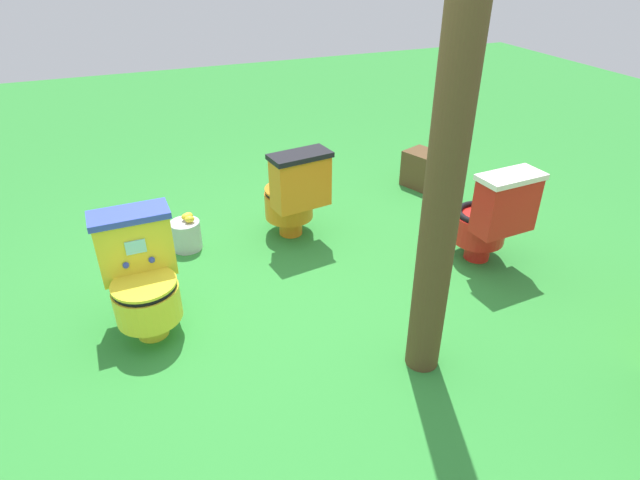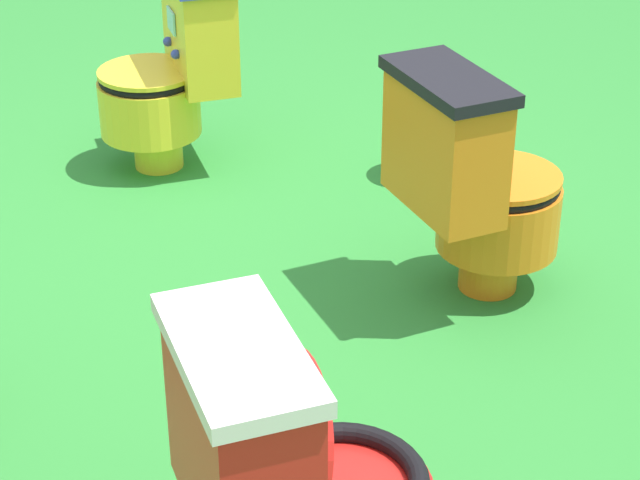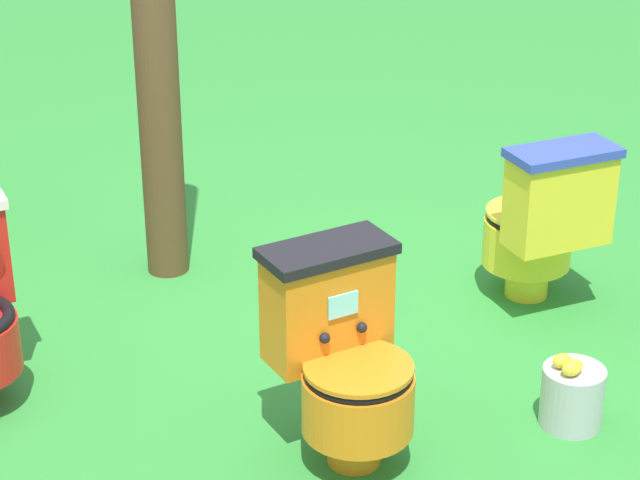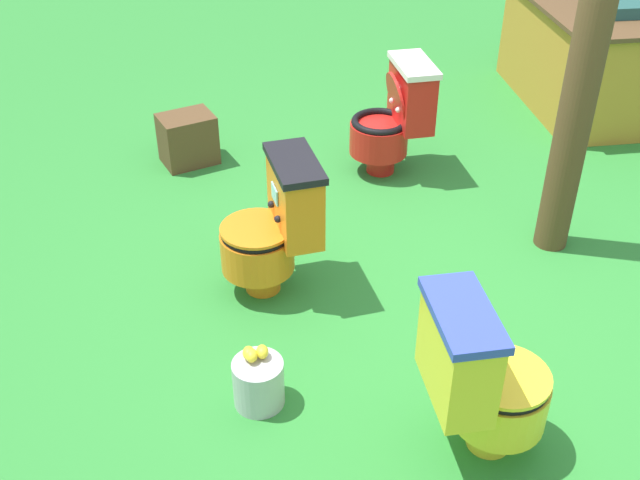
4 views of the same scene
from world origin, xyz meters
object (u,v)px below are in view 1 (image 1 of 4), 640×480
at_px(toilet_red, 491,216).
at_px(toilet_orange, 294,194).
at_px(small_crate, 424,170).
at_px(toilet_yellow, 142,276).
at_px(lemon_bucket, 186,234).
at_px(wooden_post, 446,173).

relative_size(toilet_red, toilet_orange, 1.00).
bearing_deg(toilet_orange, small_crate, 9.39).
height_order(toilet_yellow, toilet_red, same).
relative_size(toilet_yellow, small_crate, 2.13).
bearing_deg(toilet_red, toilet_orange, 139.21).
bearing_deg(toilet_red, toilet_yellow, 172.22).
distance_m(toilet_red, small_crate, 1.35).
height_order(toilet_yellow, lemon_bucket, toilet_yellow).
distance_m(toilet_yellow, lemon_bucket, 0.95).
xyz_separation_m(toilet_red, toilet_orange, (1.13, -0.85, -0.00)).
height_order(toilet_orange, wooden_post, wooden_post).
relative_size(toilet_yellow, toilet_red, 1.00).
xyz_separation_m(toilet_red, wooden_post, (0.94, 0.71, 0.76)).
bearing_deg(small_crate, toilet_red, 77.73).
bearing_deg(lemon_bucket, toilet_yellow, 66.96).
xyz_separation_m(wooden_post, lemon_bucket, (1.00, -1.70, -1.01)).
distance_m(toilet_red, toilet_orange, 1.41).
height_order(toilet_red, lemon_bucket, toilet_red).
bearing_deg(wooden_post, lemon_bucket, -59.63).
relative_size(toilet_yellow, wooden_post, 0.32).
bearing_deg(toilet_yellow, toilet_red, 174.37).
distance_m(wooden_post, lemon_bucket, 2.21).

